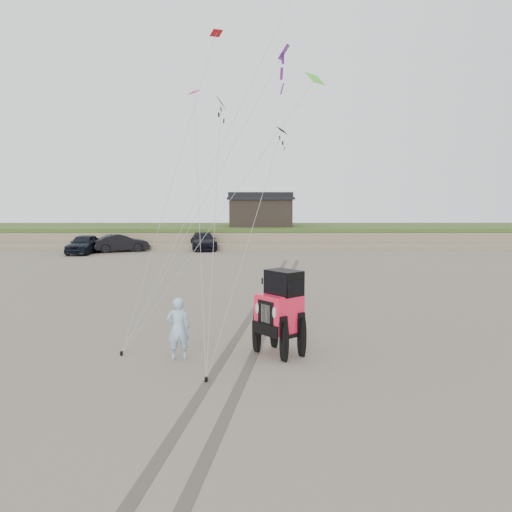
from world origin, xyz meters
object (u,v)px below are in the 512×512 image
object	(u,v)px
jeep	(279,321)
man	(178,328)
truck_b	(121,243)
truck_c	(203,241)
cabin	(261,211)
truck_a	(84,244)

from	to	relation	value
jeep	man	size ratio (longest dim) A/B	2.98
truck_b	truck_c	world-z (taller)	truck_c
cabin	truck_c	xyz separation A→B (m)	(-5.08, -6.30, -2.49)
cabin	man	bearing A→B (deg)	-94.17
truck_b	man	size ratio (longest dim) A/B	2.58
truck_c	man	xyz separation A→B (m)	(2.43, -29.97, 0.12)
truck_b	jeep	size ratio (longest dim) A/B	0.87
cabin	truck_c	distance (m)	8.47
truck_b	man	world-z (taller)	man
truck_c	man	distance (m)	30.07
cabin	jeep	bearing A→B (deg)	-89.78
cabin	truck_b	distance (m)	14.48
jeep	truck_a	bearing A→B (deg)	167.99
truck_c	jeep	world-z (taller)	jeep
cabin	jeep	distance (m)	35.94
cabin	truck_a	xyz separation A→B (m)	(-14.39, -9.47, -2.46)
man	truck_c	bearing A→B (deg)	-97.14
cabin	truck_a	distance (m)	17.40
cabin	jeep	size ratio (longest dim) A/B	1.24
truck_b	truck_a	bearing A→B (deg)	94.25
cabin	jeep	world-z (taller)	cabin
truck_a	truck_b	distance (m)	2.98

